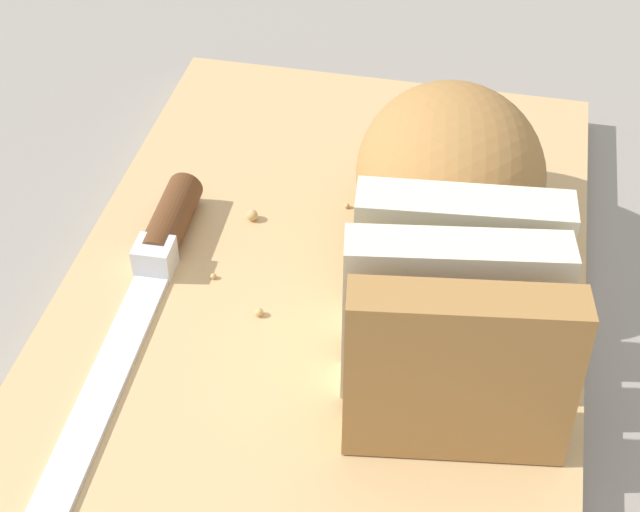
% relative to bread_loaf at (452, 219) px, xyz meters
% --- Properties ---
extents(ground_plane, '(3.00, 3.00, 0.00)m').
position_rel_bread_loaf_xyz_m(ground_plane, '(0.03, -0.07, -0.07)').
color(ground_plane, gray).
extents(cutting_board, '(0.47, 0.30, 0.02)m').
position_rel_bread_loaf_xyz_m(cutting_board, '(0.03, -0.07, -0.06)').
color(cutting_board, tan).
rests_on(cutting_board, ground_plane).
extents(bread_loaf, '(0.25, 0.14, 0.10)m').
position_rel_bread_loaf_xyz_m(bread_loaf, '(0.00, 0.00, 0.00)').
color(bread_loaf, '#A8753D').
rests_on(bread_loaf, cutting_board).
extents(bread_knife, '(0.25, 0.03, 0.02)m').
position_rel_bread_loaf_xyz_m(bread_knife, '(0.03, -0.17, -0.04)').
color(bread_knife, silver).
rests_on(bread_knife, cutting_board).
extents(crumb_near_knife, '(0.00, 0.00, 0.00)m').
position_rel_bread_loaf_xyz_m(crumb_near_knife, '(0.03, -0.13, -0.05)').
color(crumb_near_knife, tan).
rests_on(crumb_near_knife, cutting_board).
extents(crumb_near_loaf, '(0.01, 0.01, 0.01)m').
position_rel_bread_loaf_xyz_m(crumb_near_loaf, '(-0.03, -0.12, -0.04)').
color(crumb_near_loaf, tan).
rests_on(crumb_near_loaf, cutting_board).
extents(crumb_stray_left, '(0.00, 0.00, 0.00)m').
position_rel_bread_loaf_xyz_m(crumb_stray_left, '(-0.05, -0.07, -0.05)').
color(crumb_stray_left, tan).
rests_on(crumb_stray_left, cutting_board).
extents(crumb_stray_right, '(0.00, 0.00, 0.00)m').
position_rel_bread_loaf_xyz_m(crumb_stray_right, '(0.05, -0.10, -0.04)').
color(crumb_stray_right, tan).
rests_on(crumb_stray_right, cutting_board).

